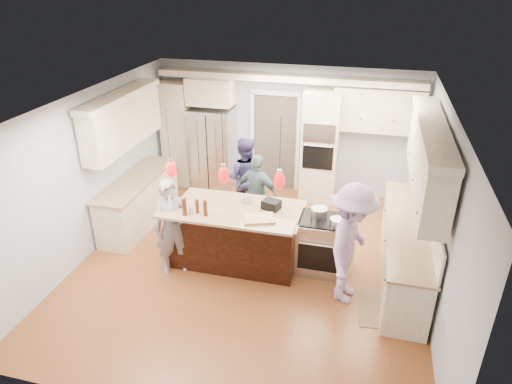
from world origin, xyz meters
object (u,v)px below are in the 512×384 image
Objects in this scene: person_bar_end at (173,227)px; person_far_left at (244,177)px; refrigerator at (213,149)px; kitchen_island at (237,234)px; island_range at (323,244)px.

person_far_left is at bearing 40.39° from person_bar_end.
person_bar_end is 2.15m from person_far_left.
refrigerator is 0.86× the size of kitchen_island.
person_far_left reaches higher than person_bar_end.
person_far_left is (0.58, 2.08, 0.00)m from person_bar_end.
kitchen_island is (1.30, -2.57, -0.42)m from refrigerator.
island_range is 0.57× the size of person_far_left.
person_bar_end is at bearing 65.40° from person_far_left.
island_range is at bearing -42.59° from refrigerator.
island_range is 0.58× the size of person_bar_end.
refrigerator is 1.45m from person_far_left.
kitchen_island reaches higher than island_range.
island_range is at bearing -18.79° from person_bar_end.
refrigerator is 1.13× the size of person_bar_end.
person_far_left is (-0.30, 1.53, 0.32)m from kitchen_island.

